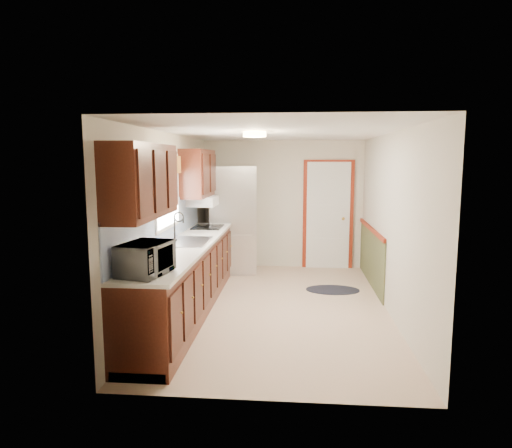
# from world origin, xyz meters

# --- Properties ---
(room_shell) EXTENTS (3.20, 5.20, 2.52)m
(room_shell) POSITION_xyz_m (0.00, 0.00, 1.20)
(room_shell) COLOR #C8A98D
(room_shell) RESTS_ON ground
(kitchen_run) EXTENTS (0.63, 4.00, 2.20)m
(kitchen_run) POSITION_xyz_m (-1.24, -0.29, 0.81)
(kitchen_run) COLOR #3C160D
(kitchen_run) RESTS_ON ground
(back_wall_trim) EXTENTS (1.12, 2.30, 2.08)m
(back_wall_trim) POSITION_xyz_m (0.99, 2.21, 0.89)
(back_wall_trim) COLOR maroon
(back_wall_trim) RESTS_ON ground
(ceiling_fixture) EXTENTS (0.30, 0.30, 0.06)m
(ceiling_fixture) POSITION_xyz_m (-0.30, -0.20, 2.36)
(ceiling_fixture) COLOR #FFD88C
(ceiling_fixture) RESTS_ON room_shell
(microwave) EXTENTS (0.40, 0.61, 0.38)m
(microwave) POSITION_xyz_m (-1.20, -1.95, 1.13)
(microwave) COLOR white
(microwave) RESTS_ON kitchen_run
(refrigerator) EXTENTS (0.89, 0.85, 1.93)m
(refrigerator) POSITION_xyz_m (-0.88, 2.05, 0.96)
(refrigerator) COLOR #B7B7BC
(refrigerator) RESTS_ON ground
(rug) EXTENTS (0.84, 0.55, 0.01)m
(rug) POSITION_xyz_m (0.84, 0.92, 0.01)
(rug) COLOR black
(rug) RESTS_ON ground
(cooktop) EXTENTS (0.46, 0.56, 0.02)m
(cooktop) POSITION_xyz_m (-1.19, 1.15, 0.95)
(cooktop) COLOR black
(cooktop) RESTS_ON kitchen_run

